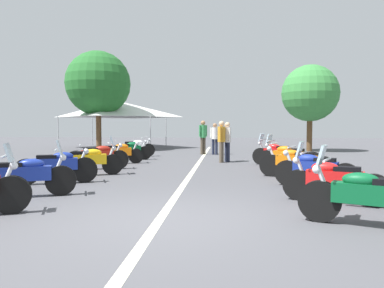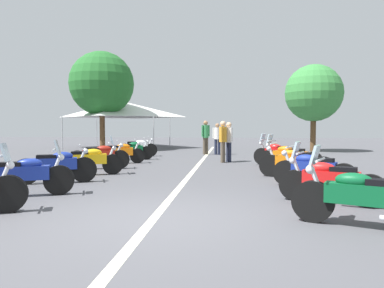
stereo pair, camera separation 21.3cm
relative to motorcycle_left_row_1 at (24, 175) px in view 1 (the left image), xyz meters
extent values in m
plane|color=#4C4C51|center=(-1.56, -3.18, -0.47)|extent=(80.00, 80.00, 0.00)
cube|color=beige|center=(5.00, -3.18, -0.47)|extent=(26.84, 0.16, 0.01)
cylinder|color=black|center=(-1.38, -0.57, -0.14)|extent=(0.39, 0.66, 0.66)
cylinder|color=silver|center=(-1.40, -0.51, 0.16)|extent=(0.18, 0.29, 0.58)
cylinder|color=silver|center=(-1.42, -0.48, 0.52)|extent=(0.59, 0.28, 0.04)
sphere|color=silver|center=(-1.36, -0.62, 0.36)|extent=(0.14, 0.14, 0.14)
cube|color=silver|center=(-1.39, -0.55, 0.59)|extent=(0.38, 0.25, 0.32)
cylinder|color=black|center=(0.27, -0.68, -0.15)|extent=(0.37, 0.65, 0.65)
cube|color=navy|center=(-0.01, 0.03, 0.03)|extent=(0.70, 1.19, 0.30)
ellipsoid|color=navy|center=(0.05, -0.14, 0.23)|extent=(0.44, 0.58, 0.22)
cube|color=black|center=(-0.10, 0.23, 0.21)|extent=(0.42, 0.54, 0.12)
cylinder|color=silver|center=(0.25, -0.63, 0.15)|extent=(0.17, 0.29, 0.58)
cylinder|color=silver|center=(0.24, -0.59, 0.51)|extent=(0.59, 0.27, 0.04)
sphere|color=silver|center=(0.29, -0.73, 0.35)|extent=(0.14, 0.14, 0.14)
cylinder|color=silver|center=(-0.02, 0.52, -0.24)|extent=(0.28, 0.54, 0.08)
cube|color=silver|center=(0.26, -0.67, 0.58)|extent=(0.38, 0.25, 0.32)
cylinder|color=black|center=(2.03, -0.51, -0.13)|extent=(0.39, 0.68, 0.67)
cylinder|color=black|center=(1.49, 0.80, -0.13)|extent=(0.39, 0.68, 0.67)
cube|color=navy|center=(1.76, 0.15, 0.05)|extent=(0.67, 1.11, 0.30)
ellipsoid|color=navy|center=(1.83, -0.02, 0.25)|extent=(0.44, 0.58, 0.22)
cube|color=black|center=(1.67, 0.35, 0.23)|extent=(0.42, 0.54, 0.12)
cylinder|color=silver|center=(2.01, -0.46, 0.17)|extent=(0.18, 0.29, 0.58)
cylinder|color=silver|center=(1.99, -0.42, 0.53)|extent=(0.59, 0.27, 0.04)
sphere|color=silver|center=(2.05, -0.56, 0.37)|extent=(0.14, 0.14, 0.14)
cylinder|color=silver|center=(1.76, 0.61, -0.23)|extent=(0.28, 0.54, 0.08)
cylinder|color=black|center=(3.62, -0.77, -0.15)|extent=(0.37, 0.64, 0.63)
cylinder|color=black|center=(3.04, 0.64, -0.15)|extent=(0.37, 0.64, 0.63)
cube|color=#EAB214|center=(3.33, -0.06, 0.03)|extent=(0.70, 1.18, 0.30)
ellipsoid|color=#EAB214|center=(3.40, -0.23, 0.23)|extent=(0.44, 0.58, 0.22)
cube|color=black|center=(3.24, 0.14, 0.21)|extent=(0.42, 0.54, 0.12)
cylinder|color=silver|center=(3.60, -0.71, 0.15)|extent=(0.18, 0.29, 0.58)
cylinder|color=silver|center=(3.58, -0.68, 0.51)|extent=(0.59, 0.27, 0.04)
sphere|color=silver|center=(3.64, -0.82, 0.35)|extent=(0.14, 0.14, 0.14)
cylinder|color=silver|center=(3.32, 0.43, -0.25)|extent=(0.28, 0.54, 0.08)
cube|color=silver|center=(3.61, -0.75, 0.58)|extent=(0.38, 0.25, 0.32)
cylinder|color=black|center=(5.10, -0.55, -0.14)|extent=(0.31, 0.67, 0.66)
cylinder|color=black|center=(4.71, 0.86, -0.14)|extent=(0.31, 0.67, 0.66)
cube|color=maroon|center=(4.90, 0.16, 0.04)|extent=(0.56, 1.15, 0.30)
ellipsoid|color=maroon|center=(4.95, -0.01, 0.24)|extent=(0.39, 0.57, 0.22)
cube|color=black|center=(4.84, 0.37, 0.22)|extent=(0.38, 0.53, 0.12)
cylinder|color=silver|center=(5.08, -0.49, 0.16)|extent=(0.14, 0.30, 0.58)
cylinder|color=silver|center=(5.07, -0.45, 0.52)|extent=(0.61, 0.20, 0.04)
sphere|color=silver|center=(5.11, -0.59, 0.36)|extent=(0.14, 0.14, 0.14)
cylinder|color=silver|center=(4.96, 0.63, -0.24)|extent=(0.22, 0.55, 0.08)
cylinder|color=black|center=(6.99, -0.67, -0.17)|extent=(0.30, 0.62, 0.60)
cylinder|color=black|center=(6.58, 0.74, -0.17)|extent=(0.30, 0.62, 0.60)
cube|color=orange|center=(6.79, 0.04, 0.01)|extent=(0.58, 1.15, 0.30)
ellipsoid|color=orange|center=(6.84, -0.14, 0.21)|extent=(0.39, 0.57, 0.22)
cube|color=black|center=(6.73, 0.25, 0.19)|extent=(0.38, 0.53, 0.12)
cylinder|color=silver|center=(6.98, -0.61, 0.13)|extent=(0.15, 0.30, 0.58)
cylinder|color=silver|center=(6.97, -0.57, 0.49)|extent=(0.61, 0.21, 0.04)
sphere|color=silver|center=(7.01, -0.72, 0.33)|extent=(0.14, 0.14, 0.14)
cylinder|color=silver|center=(6.84, 0.51, -0.26)|extent=(0.23, 0.55, 0.08)
cylinder|color=black|center=(8.56, -0.68, -0.17)|extent=(0.33, 0.61, 0.60)
cylinder|color=black|center=(8.10, 0.66, -0.17)|extent=(0.33, 0.61, 0.60)
cube|color=#0C592D|center=(8.33, -0.01, 0.01)|extent=(0.61, 1.11, 0.30)
ellipsoid|color=#0C592D|center=(8.39, -0.18, 0.21)|extent=(0.41, 0.58, 0.22)
cube|color=black|center=(8.26, 0.20, 0.19)|extent=(0.40, 0.54, 0.12)
cylinder|color=silver|center=(8.54, -0.62, 0.13)|extent=(0.16, 0.30, 0.58)
cylinder|color=silver|center=(8.53, -0.58, 0.49)|extent=(0.60, 0.24, 0.04)
sphere|color=silver|center=(8.58, -0.72, 0.33)|extent=(0.14, 0.14, 0.14)
cylinder|color=silver|center=(8.37, 0.45, -0.26)|extent=(0.25, 0.55, 0.08)
cylinder|color=black|center=(10.29, -0.49, -0.15)|extent=(0.30, 0.65, 0.63)
cylinder|color=black|center=(9.92, 0.84, -0.15)|extent=(0.30, 0.65, 0.63)
cube|color=white|center=(10.10, 0.18, 0.03)|extent=(0.55, 1.08, 0.30)
ellipsoid|color=white|center=(10.15, 0.00, 0.23)|extent=(0.39, 0.57, 0.22)
cube|color=black|center=(10.05, 0.39, 0.21)|extent=(0.38, 0.53, 0.12)
cylinder|color=silver|center=(10.27, -0.43, 0.15)|extent=(0.14, 0.30, 0.58)
cylinder|color=silver|center=(10.26, -0.39, 0.51)|extent=(0.61, 0.20, 0.04)
sphere|color=silver|center=(10.30, -0.53, 0.35)|extent=(0.14, 0.14, 0.14)
cylinder|color=silver|center=(10.17, 0.62, -0.25)|extent=(0.22, 0.55, 0.08)
cylinder|color=black|center=(-1.44, -5.72, -0.14)|extent=(0.39, 0.65, 0.65)
cube|color=#0C592D|center=(-1.75, -6.41, 0.04)|extent=(0.73, 1.17, 0.30)
ellipsoid|color=#0C592D|center=(-1.68, -6.25, 0.24)|extent=(0.45, 0.58, 0.22)
cylinder|color=silver|center=(-1.47, -5.77, 0.16)|extent=(0.18, 0.29, 0.58)
cylinder|color=silver|center=(-1.48, -5.81, 0.52)|extent=(0.58, 0.29, 0.04)
sphere|color=silver|center=(-1.42, -5.67, 0.36)|extent=(0.14, 0.14, 0.14)
cube|color=silver|center=(-1.45, -5.73, 0.59)|extent=(0.38, 0.26, 0.32)
cylinder|color=black|center=(0.23, -5.73, -0.16)|extent=(0.37, 0.63, 0.62)
cylinder|color=black|center=(-0.30, -7.00, -0.16)|extent=(0.37, 0.63, 0.62)
cube|color=red|center=(-0.03, -6.36, 0.02)|extent=(0.66, 1.08, 0.30)
ellipsoid|color=red|center=(0.04, -6.20, 0.22)|extent=(0.44, 0.58, 0.22)
cube|color=black|center=(-0.12, -6.57, 0.20)|extent=(0.42, 0.54, 0.12)
cylinder|color=silver|center=(0.21, -5.78, 0.14)|extent=(0.18, 0.29, 0.58)
cylinder|color=silver|center=(0.19, -5.82, 0.50)|extent=(0.59, 0.27, 0.04)
sphere|color=silver|center=(0.25, -5.68, 0.34)|extent=(0.14, 0.14, 0.14)
cylinder|color=silver|center=(-0.36, -6.68, -0.25)|extent=(0.28, 0.54, 0.08)
cube|color=silver|center=(0.22, -5.74, 0.57)|extent=(0.38, 0.25, 0.32)
cylinder|color=black|center=(2.07, -5.82, -0.15)|extent=(0.42, 0.63, 0.64)
cylinder|color=black|center=(1.45, -7.05, -0.15)|extent=(0.42, 0.63, 0.64)
cube|color=navy|center=(1.76, -6.44, 0.03)|extent=(0.72, 1.06, 0.30)
ellipsoid|color=navy|center=(1.84, -6.28, 0.23)|extent=(0.47, 0.58, 0.22)
cube|color=black|center=(1.66, -6.63, 0.21)|extent=(0.45, 0.55, 0.12)
cylinder|color=silver|center=(2.04, -5.88, 0.15)|extent=(0.19, 0.29, 0.58)
cylinder|color=silver|center=(2.02, -5.91, 0.51)|extent=(0.57, 0.32, 0.04)
sphere|color=silver|center=(2.09, -5.78, 0.35)|extent=(0.14, 0.14, 0.14)
cylinder|color=silver|center=(1.41, -6.72, -0.25)|extent=(0.32, 0.53, 0.08)
cylinder|color=black|center=(3.68, -5.61, -0.14)|extent=(0.39, 0.66, 0.66)
cylinder|color=black|center=(3.07, -7.00, -0.14)|extent=(0.39, 0.66, 0.66)
cube|color=orange|center=(3.38, -6.30, 0.04)|extent=(0.72, 1.17, 0.30)
ellipsoid|color=orange|center=(3.45, -6.14, 0.24)|extent=(0.45, 0.58, 0.22)
cube|color=black|center=(3.29, -6.50, 0.22)|extent=(0.43, 0.54, 0.12)
cylinder|color=silver|center=(3.65, -5.66, 0.16)|extent=(0.18, 0.29, 0.58)
cylinder|color=silver|center=(3.64, -5.70, 0.52)|extent=(0.58, 0.28, 0.04)
sphere|color=silver|center=(3.70, -5.56, 0.36)|extent=(0.14, 0.14, 0.14)
cylinder|color=silver|center=(3.03, -6.65, -0.24)|extent=(0.29, 0.54, 0.08)
cylinder|color=black|center=(5.42, -5.75, -0.13)|extent=(0.45, 0.66, 0.68)
cylinder|color=black|center=(4.68, -7.06, -0.13)|extent=(0.45, 0.66, 0.68)
cube|color=orange|center=(5.05, -6.40, 0.05)|extent=(0.80, 1.13, 0.30)
ellipsoid|color=orange|center=(5.14, -6.25, 0.25)|extent=(0.48, 0.58, 0.22)
cube|color=black|center=(4.94, -6.60, 0.23)|extent=(0.46, 0.55, 0.12)
cylinder|color=silver|center=(5.39, -5.80, 0.17)|extent=(0.20, 0.29, 0.58)
cylinder|color=silver|center=(5.37, -5.84, 0.53)|extent=(0.56, 0.34, 0.04)
sphere|color=silver|center=(5.44, -5.71, 0.37)|extent=(0.14, 0.14, 0.14)
cylinder|color=silver|center=(4.67, -6.71, -0.23)|extent=(0.34, 0.52, 0.08)
cube|color=silver|center=(5.41, -5.77, 0.60)|extent=(0.37, 0.28, 0.32)
cylinder|color=black|center=(7.00, -5.64, -0.14)|extent=(0.43, 0.64, 0.65)
cylinder|color=black|center=(6.35, -6.87, -0.14)|extent=(0.43, 0.64, 0.65)
cube|color=red|center=(6.68, -6.26, 0.04)|extent=(0.74, 1.06, 0.30)
ellipsoid|color=red|center=(6.76, -6.10, 0.24)|extent=(0.47, 0.58, 0.22)
cube|color=black|center=(6.57, -6.45, 0.22)|extent=(0.45, 0.55, 0.12)
cylinder|color=silver|center=(6.97, -5.70, 0.16)|extent=(0.20, 0.29, 0.58)
cylinder|color=silver|center=(6.95, -5.73, 0.52)|extent=(0.57, 0.32, 0.04)
sphere|color=silver|center=(7.02, -5.60, 0.36)|extent=(0.14, 0.14, 0.14)
cylinder|color=silver|center=(6.32, -6.54, -0.24)|extent=(0.33, 0.52, 0.08)
cube|color=silver|center=(6.99, -5.66, 0.59)|extent=(0.38, 0.27, 0.32)
cube|color=orange|center=(3.85, 1.26, -0.46)|extent=(0.36, 0.36, 0.03)
cone|color=orange|center=(3.85, 1.26, -0.16)|extent=(0.26, 0.26, 0.60)
cylinder|color=white|center=(3.85, 1.26, -0.13)|extent=(0.19, 0.19, 0.07)
cylinder|color=#1E2338|center=(11.64, -3.81, -0.06)|extent=(0.14, 0.14, 0.81)
cylinder|color=#1E2338|center=(11.70, -3.64, -0.06)|extent=(0.14, 0.14, 0.81)
cylinder|color=silver|center=(11.67, -3.73, 0.65)|extent=(0.32, 0.32, 0.61)
cylinder|color=silver|center=(11.60, -3.94, 0.68)|extent=(0.09, 0.09, 0.55)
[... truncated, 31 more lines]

